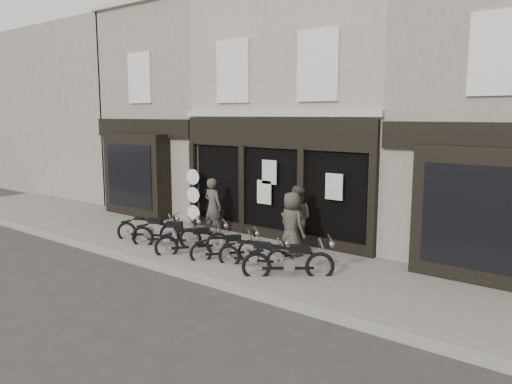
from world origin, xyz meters
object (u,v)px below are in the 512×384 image
Objects in this scene: man_left at (213,206)px; man_right at (292,224)px; advert_sign_post at (194,200)px; motorcycle_5 at (289,264)px; motorcycle_1 at (167,236)px; motorcycle_4 at (254,256)px; motorcycle_3 at (226,250)px; man_centre at (296,219)px; motorcycle_0 at (149,231)px; motorcycle_2 at (193,243)px.

man_left reaches higher than man_right.
motorcycle_5 is at bearing -30.00° from advert_sign_post.
motorcycle_1 is 1.06× the size of motorcycle_4.
motorcycle_3 is 0.85× the size of man_centre.
advert_sign_post is at bearing 70.90° from motorcycle_0.
motorcycle_4 is 0.98× the size of motorcycle_5.
man_right is 0.81× the size of advert_sign_post.
motorcycle_0 is 1.10× the size of man_right.
motorcycle_3 is 1.03m from motorcycle_4.
motorcycle_5 is 4.91m from man_left.
man_centre is (3.36, 1.92, 0.65)m from motorcycle_1.
motorcycle_5 is 1.03× the size of man_left.
motorcycle_1 is at bearing 140.21° from motorcycle_5.
motorcycle_2 is 2.39m from man_left.
motorcycle_0 reaches higher than motorcycle_4.
motorcycle_2 is at bearing 137.90° from motorcycle_3.
man_left is 1.03× the size of man_right.
motorcycle_5 reaches higher than motorcycle_2.
motorcycle_4 is (1.03, -0.04, 0.01)m from motorcycle_3.
man_left is at bearing 116.78° from motorcycle_5.
man_right is at bearing 173.94° from man_left.
man_centre reaches higher than motorcycle_3.
motorcycle_2 is (1.18, -0.07, -0.01)m from motorcycle_1.
advert_sign_post is at bearing 133.18° from motorcycle_4.
motorcycle_0 is 0.89× the size of advert_sign_post.
motorcycle_0 is 1.06× the size of motorcycle_4.
motorcycle_0 is at bearing 122.74° from motorcycle_2.
motorcycle_5 is at bearing 139.54° from man_right.
motorcycle_5 is at bearing -30.28° from motorcycle_1.
motorcycle_2 is 0.82× the size of advert_sign_post.
man_centre is 0.85× the size of advert_sign_post.
motorcycle_0 is 1.04× the size of man_centre.
advert_sign_post is (-4.53, 0.35, 0.02)m from man_centre.
man_centre is at bearing -53.34° from man_right.
motorcycle_5 is 1.01× the size of man_centre.
motorcycle_4 is 1.01× the size of man_left.
advert_sign_post is (-3.46, 2.19, 0.72)m from motorcycle_3.
motorcycle_0 is 1.23× the size of motorcycle_3.
man_right is 4.77m from advert_sign_post.
motorcycle_1 is at bearing 123.04° from motorcycle_2.
motorcycle_2 is 1.12m from motorcycle_3.
man_centre is (4.28, 1.85, 0.66)m from motorcycle_0.
motorcycle_0 is 5.43m from motorcycle_5.
motorcycle_3 is at bearing -45.39° from motorcycle_2.
advert_sign_post is at bearing 118.61° from motorcycle_5.
man_centre is 4.54m from advert_sign_post.
motorcycle_5 is at bearing 98.40° from man_centre.
advert_sign_post reaches higher than man_left.
man_right is (3.47, -0.49, -0.03)m from man_left.
motorcycle_1 is 1.04× the size of motorcycle_5.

